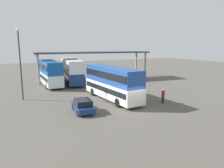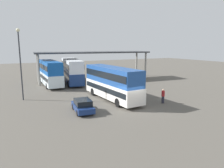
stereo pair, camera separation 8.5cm
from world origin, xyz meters
TOP-DOWN VIEW (x-y plane):
  - ground_plane at (0.00, 0.00)m, footprint 140.00×140.00m
  - double_decker_main at (0.00, 4.71)m, footprint 3.03×10.55m
  - parked_hatchback at (-5.07, 1.59)m, footprint 2.11×3.97m
  - double_decker_near_canopy at (-4.95, 18.22)m, footprint 2.63×10.08m
  - double_decker_mid_row at (-0.88, 18.84)m, footprint 4.21×11.69m
  - depot_canopy at (4.05, 19.97)m, footprint 22.66×7.34m
  - lamppost_tall at (-10.10, 9.68)m, footprint 0.44×0.44m
  - pedestrian_waiting at (4.57, 0.31)m, footprint 0.38×0.38m

SIDE VIEW (x-z plane):
  - ground_plane at x=0.00m, z-range 0.00..0.00m
  - parked_hatchback at x=-5.07m, z-range 0.00..1.35m
  - pedestrian_waiting at x=4.57m, z-range 0.00..1.72m
  - double_decker_main at x=0.00m, z-range 0.20..4.34m
  - double_decker_near_canopy at x=-4.95m, z-range 0.20..4.41m
  - double_decker_mid_row at x=-0.88m, z-range 0.21..4.51m
  - depot_canopy at x=4.05m, z-range 2.42..8.00m
  - lamppost_tall at x=-10.10m, z-range 1.05..9.88m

